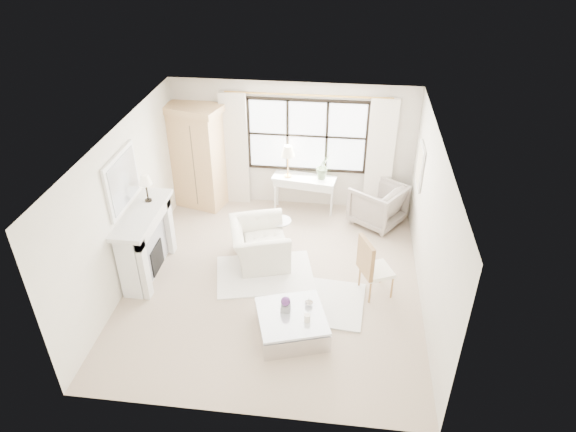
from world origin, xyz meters
name	(u,v)px	position (x,y,z in m)	size (l,w,h in m)	color
floor	(274,281)	(0.00, 0.00, 0.00)	(5.50, 5.50, 0.00)	tan
ceiling	(272,139)	(0.00, 0.00, 2.70)	(5.50, 5.50, 0.00)	white
wall_back	(293,146)	(0.00, 2.75, 1.35)	(5.00, 5.00, 0.00)	beige
wall_front	(239,340)	(0.00, -2.75, 1.35)	(5.00, 5.00, 0.00)	white
wall_left	(125,206)	(-2.50, 0.00, 1.35)	(5.50, 5.50, 0.00)	silver
wall_right	(431,226)	(2.50, 0.00, 1.35)	(5.50, 5.50, 0.00)	beige
window_pane	(307,136)	(0.30, 2.73, 1.60)	(2.40, 0.02, 1.50)	white
window_frame	(307,136)	(0.30, 2.72, 1.60)	(2.50, 0.04, 1.50)	black
curtain_rod	(308,95)	(0.30, 2.67, 2.47)	(0.04, 0.04, 3.30)	#B98A40
curtain_left	(235,150)	(-1.20, 2.65, 1.24)	(0.55, 0.10, 2.47)	beige
curtain_right	(380,158)	(1.80, 2.65, 1.24)	(0.55, 0.10, 2.47)	white
fireplace	(145,242)	(-2.27, 0.00, 0.65)	(0.58, 1.66, 1.26)	silver
mirror_frame	(122,181)	(-2.47, 0.00, 1.84)	(0.05, 1.15, 0.95)	white
mirror_glass	(124,181)	(-2.44, 0.00, 1.84)	(0.02, 1.00, 0.80)	silver
art_frame	(420,166)	(2.47, 1.70, 1.55)	(0.04, 0.62, 0.82)	silver
art_canvas	(419,166)	(2.45, 1.70, 1.55)	(0.01, 0.52, 0.72)	beige
mantel_lamp	(145,181)	(-2.24, 0.37, 1.65)	(0.22, 0.22, 0.51)	black
armoire	(198,156)	(-1.96, 2.46, 1.14)	(1.26, 0.97, 2.24)	tan
console_table	(304,194)	(0.28, 2.43, 0.40)	(1.35, 0.63, 0.80)	silver
console_lamp	(288,152)	(-0.06, 2.43, 1.36)	(0.28, 0.28, 0.69)	#BD8A41
orchid_plant	(323,166)	(0.66, 2.45, 1.07)	(0.29, 0.24, 0.53)	#5A714B
side_table	(281,228)	(-0.04, 1.19, 0.33)	(0.40, 0.40, 0.51)	white
rug_left	(265,274)	(-0.20, 0.15, 0.01)	(1.69, 1.20, 0.03)	white
rug_right	(316,301)	(0.77, -0.45, 0.01)	(1.57, 1.18, 0.03)	white
club_armchair	(259,244)	(-0.36, 0.57, 0.37)	(1.15, 1.00, 0.74)	silver
wingback_chair	(378,204)	(1.82, 2.14, 0.43)	(0.92, 0.94, 0.86)	gray
french_chair	(375,278)	(1.72, -0.09, 0.31)	(0.64, 0.64, 1.08)	#A67945
coffee_table	(292,324)	(0.44, -1.22, 0.18)	(1.25, 1.25, 0.38)	silver
planter_box	(286,307)	(0.34, -1.13, 0.43)	(0.15, 0.15, 0.11)	gray
planter_flowers	(286,301)	(0.34, -1.13, 0.56)	(0.14, 0.14, 0.14)	#562A69
pillar_candle	(307,318)	(0.69, -1.32, 0.44)	(0.10, 0.10, 0.12)	white
coffee_vase	(309,302)	(0.68, -0.98, 0.45)	(0.13, 0.13, 0.14)	silver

